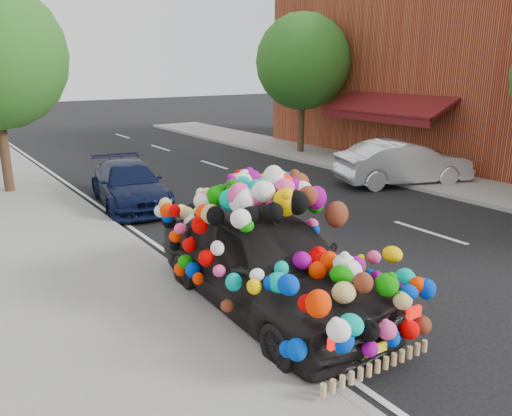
# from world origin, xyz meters

# --- Properties ---
(ground) EXTENTS (100.00, 100.00, 0.00)m
(ground) POSITION_xyz_m (0.00, 0.00, 0.00)
(ground) COLOR black
(ground) RESTS_ON ground
(sidewalk) EXTENTS (4.00, 60.00, 0.12)m
(sidewalk) POSITION_xyz_m (-4.30, 0.00, 0.06)
(sidewalk) COLOR gray
(sidewalk) RESTS_ON ground
(kerb) EXTENTS (0.15, 60.00, 0.13)m
(kerb) POSITION_xyz_m (-2.35, 0.00, 0.07)
(kerb) COLOR gray
(kerb) RESTS_ON ground
(footpath_far) EXTENTS (3.00, 40.00, 0.12)m
(footpath_far) POSITION_xyz_m (8.20, 3.00, 0.06)
(footpath_far) COLOR gray
(footpath_far) RESTS_ON ground
(lane_markings) EXTENTS (6.00, 50.00, 0.01)m
(lane_markings) POSITION_xyz_m (3.60, 0.00, 0.01)
(lane_markings) COLOR silver
(lane_markings) RESTS_ON ground
(tree_far_b) EXTENTS (4.00, 4.00, 5.90)m
(tree_far_b) POSITION_xyz_m (8.00, 10.00, 3.89)
(tree_far_b) COLOR #332114
(tree_far_b) RESTS_ON ground
(plush_art_car) EXTENTS (2.44, 5.00, 2.26)m
(plush_art_car) POSITION_xyz_m (-1.73, -0.85, 1.16)
(plush_art_car) COLOR black
(plush_art_car) RESTS_ON ground
(navy_sedan) EXTENTS (2.28, 4.28, 1.18)m
(navy_sedan) POSITION_xyz_m (-1.26, 6.27, 0.59)
(navy_sedan) COLOR black
(navy_sedan) RESTS_ON ground
(silver_hatchback) EXTENTS (4.62, 2.95, 1.44)m
(silver_hatchback) POSITION_xyz_m (7.00, 3.60, 0.72)
(silver_hatchback) COLOR silver
(silver_hatchback) RESTS_ON ground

